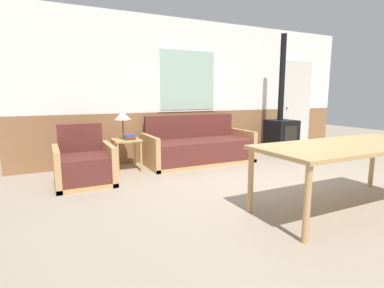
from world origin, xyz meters
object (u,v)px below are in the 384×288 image
object	(u,v)px
table_lamp	(123,116)
dining_table	(350,149)
couch	(199,149)
side_table	(127,146)
armchair	(84,166)
wood_stove	(281,129)

from	to	relation	value
table_lamp	dining_table	distance (m)	3.40
couch	table_lamp	xyz separation A→B (m)	(-1.39, 0.09, 0.65)
couch	side_table	size ratio (longest dim) A/B	3.75
couch	side_table	bearing A→B (deg)	179.65
armchair	wood_stove	size ratio (longest dim) A/B	0.34
couch	wood_stove	bearing A→B (deg)	-3.61
dining_table	table_lamp	bearing A→B (deg)	122.56
armchair	dining_table	size ratio (longest dim) A/B	0.38
couch	armchair	size ratio (longest dim) A/B	2.39
couch	table_lamp	world-z (taller)	table_lamp
armchair	side_table	xyz separation A→B (m)	(0.74, 0.49, 0.17)
couch	table_lamp	size ratio (longest dim) A/B	4.36
dining_table	wood_stove	world-z (taller)	wood_stove
dining_table	wood_stove	bearing A→B (deg)	61.22
side_table	dining_table	distance (m)	3.32
side_table	armchair	bearing A→B (deg)	-146.43
table_lamp	dining_table	world-z (taller)	table_lamp
table_lamp	wood_stove	xyz separation A→B (m)	(3.28, -0.21, -0.36)
couch	armchair	bearing A→B (deg)	-167.08
couch	wood_stove	size ratio (longest dim) A/B	0.81
armchair	couch	bearing A→B (deg)	-1.77
wood_stove	armchair	bearing A→B (deg)	-174.81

